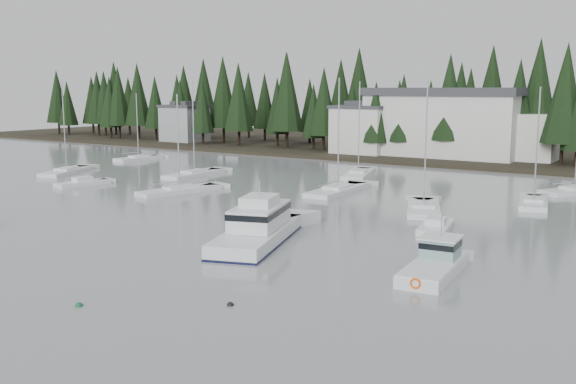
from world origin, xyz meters
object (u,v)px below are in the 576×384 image
object	(u,v)px
sailboat_5	(338,192)
sailboat_7	(358,175)
runabout_1	(436,229)
sailboat_0	(424,210)
sailboat_1	(194,175)
lobster_boat_teal	(435,266)
sailboat_9	(533,205)
house_west	(362,128)
cabin_cruiser_center	(258,231)
harbor_inn	(456,123)
sailboat_11	(180,192)
sailboat_2	(139,160)
sailboat_10	(67,173)
house_far_west	(185,122)
sailboat_6	(574,192)
runabout_0	(83,184)

from	to	relation	value
sailboat_5	sailboat_7	xyz separation A→B (m)	(-4.43, 13.36, 0.00)
sailboat_5	runabout_1	distance (m)	20.29
sailboat_0	sailboat_1	world-z (taller)	sailboat_1
lobster_boat_teal	runabout_1	distance (m)	12.61
lobster_boat_teal	sailboat_9	bearing A→B (deg)	-4.42
house_west	cabin_cruiser_center	size ratio (longest dim) A/B	0.75
harbor_inn	lobster_boat_teal	size ratio (longest dim) A/B	3.87
sailboat_7	sailboat_11	distance (m)	25.24
sailboat_2	sailboat_10	world-z (taller)	sailboat_10
lobster_boat_teal	runabout_1	world-z (taller)	lobster_boat_teal
sailboat_9	house_far_west	bearing A→B (deg)	54.04
sailboat_2	sailboat_7	xyz separation A→B (m)	(37.90, 2.74, -0.00)
harbor_inn	runabout_1	bearing A→B (deg)	-72.39
harbor_inn	sailboat_6	xyz separation A→B (m)	(22.21, -25.44, -5.72)
house_west	runabout_0	xyz separation A→B (m)	(-11.87, -48.21, -4.52)
cabin_cruiser_center	lobster_boat_teal	xyz separation A→B (m)	(13.99, -0.77, -0.30)
cabin_cruiser_center	sailboat_0	world-z (taller)	sailboat_0
runabout_1	sailboat_7	bearing A→B (deg)	26.59
sailboat_5	sailboat_10	world-z (taller)	sailboat_5
sailboat_9	cabin_cruiser_center	bearing A→B (deg)	141.64
sailboat_6	sailboat_11	distance (m)	43.11
sailboat_0	sailboat_10	size ratio (longest dim) A/B	0.98
cabin_cruiser_center	sailboat_5	world-z (taller)	sailboat_5
house_far_west	sailboat_9	bearing A→B (deg)	-24.01
sailboat_10	sailboat_6	bearing A→B (deg)	-94.74
house_west	cabin_cruiser_center	distance (m)	63.47
runabout_0	sailboat_9	bearing A→B (deg)	-61.44
sailboat_0	lobster_boat_teal	bearing A→B (deg)	-178.59
sailboat_2	sailboat_11	xyz separation A→B (m)	(28.06, -20.51, -0.01)
cabin_cruiser_center	house_far_west	bearing A→B (deg)	27.44
sailboat_0	sailboat_10	distance (m)	50.32
sailboat_5	sailboat_1	bearing A→B (deg)	83.58
cabin_cruiser_center	sailboat_11	bearing A→B (deg)	37.89
cabin_cruiser_center	runabout_1	distance (m)	14.59
sailboat_9	runabout_0	bearing A→B (deg)	96.51
sailboat_5	sailboat_9	distance (m)	20.14
harbor_inn	sailboat_2	bearing A→B (deg)	-145.65
cabin_cruiser_center	sailboat_6	size ratio (longest dim) A/B	1.16
sailboat_6	sailboat_11	bearing A→B (deg)	151.55
sailboat_1	sailboat_7	size ratio (longest dim) A/B	1.01
sailboat_9	sailboat_11	bearing A→B (deg)	99.40
lobster_boat_teal	sailboat_7	size ratio (longest dim) A/B	0.60
cabin_cruiser_center	sailboat_7	world-z (taller)	sailboat_7
harbor_inn	house_far_west	bearing A→B (deg)	-178.65
harbor_inn	sailboat_7	xyz separation A→B (m)	(-3.97, -25.87, -5.72)
lobster_boat_teal	sailboat_6	size ratio (longest dim) A/B	0.69
sailboat_2	sailboat_0	bearing A→B (deg)	-102.35
house_far_west	sailboat_10	bearing A→B (deg)	-66.47
sailboat_6	sailboat_10	size ratio (longest dim) A/B	0.86
house_west	sailboat_7	bearing A→B (deg)	-63.83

